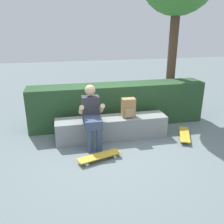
% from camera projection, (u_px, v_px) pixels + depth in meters
% --- Properties ---
extents(ground_plane, '(24.00, 24.00, 0.00)m').
position_uv_depth(ground_plane, '(116.00, 146.00, 4.90)').
color(ground_plane, slate).
extents(bench_main, '(2.36, 0.48, 0.46)m').
position_uv_depth(bench_main, '(112.00, 128.00, 5.20)').
color(bench_main, gray).
rests_on(bench_main, ground).
extents(person_skater, '(0.49, 0.62, 1.21)m').
position_uv_depth(person_skater, '(92.00, 114.00, 4.76)').
color(person_skater, '#333338').
rests_on(person_skater, ground).
extents(skateboard_near_person, '(0.82, 0.42, 0.09)m').
position_uv_depth(skateboard_near_person, '(99.00, 156.00, 4.39)').
color(skateboard_near_person, gold).
rests_on(skateboard_near_person, ground).
extents(skateboard_beside_bench, '(0.52, 0.81, 0.09)m').
position_uv_depth(skateboard_beside_bench, '(185.00, 134.00, 5.25)').
color(skateboard_beside_bench, gold).
rests_on(skateboard_beside_bench, ground).
extents(backpack_on_bench, '(0.28, 0.23, 0.40)m').
position_uv_depth(backpack_on_bench, '(128.00, 108.00, 5.12)').
color(backpack_on_bench, '#A37A47').
rests_on(backpack_on_bench, bench_main).
extents(hedge_row, '(4.18, 0.59, 1.00)m').
position_uv_depth(hedge_row, '(118.00, 104.00, 5.84)').
color(hedge_row, '#274928').
rests_on(hedge_row, ground).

